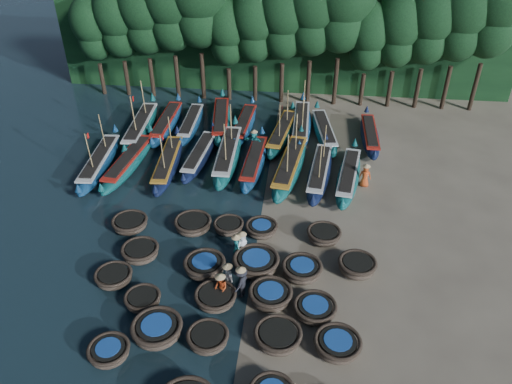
# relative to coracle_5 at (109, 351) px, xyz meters

# --- Properties ---
(ground) EXTENTS (120.00, 120.00, 0.00)m
(ground) POSITION_rel_coracle_5_xyz_m (5.52, 7.78, -0.38)
(ground) COLOR #7F735C
(ground) RESTS_ON ground
(foliage_wall) EXTENTS (40.00, 3.00, 10.00)m
(foliage_wall) POSITION_rel_coracle_5_xyz_m (5.52, 31.28, 4.62)
(foliage_wall) COLOR black
(foliage_wall) RESTS_ON ground
(coracle_5) EXTENTS (2.16, 2.16, 0.66)m
(coracle_5) POSITION_rel_coracle_5_xyz_m (0.00, 0.00, 0.00)
(coracle_5) COLOR brown
(coracle_5) RESTS_ON ground
(coracle_6) EXTENTS (2.59, 2.59, 0.83)m
(coracle_6) POSITION_rel_coracle_5_xyz_m (1.77, 1.31, 0.10)
(coracle_6) COLOR brown
(coracle_6) RESTS_ON ground
(coracle_7) EXTENTS (1.92, 1.92, 0.72)m
(coracle_7) POSITION_rel_coracle_5_xyz_m (4.11, 1.13, 0.03)
(coracle_7) COLOR brown
(coracle_7) RESTS_ON ground
(coracle_8) EXTENTS (2.39, 2.39, 0.74)m
(coracle_8) POSITION_rel_coracle_5_xyz_m (7.19, 1.55, 0.04)
(coracle_8) COLOR brown
(coracle_8) RESTS_ON ground
(coracle_9) EXTENTS (2.48, 2.48, 0.71)m
(coracle_9) POSITION_rel_coracle_5_xyz_m (9.80, 1.40, 0.03)
(coracle_9) COLOR brown
(coracle_9) RESTS_ON ground
(coracle_10) EXTENTS (2.25, 2.25, 0.65)m
(coracle_10) POSITION_rel_coracle_5_xyz_m (-1.37, 4.47, -0.01)
(coracle_10) COLOR brown
(coracle_10) RESTS_ON ground
(coracle_11) EXTENTS (1.97, 1.97, 0.66)m
(coracle_11) POSITION_rel_coracle_5_xyz_m (0.56, 3.10, -0.01)
(coracle_11) COLOR brown
(coracle_11) RESTS_ON ground
(coracle_12) EXTENTS (2.51, 2.51, 0.69)m
(coracle_12) POSITION_rel_coracle_5_xyz_m (4.02, 3.60, 0.01)
(coracle_12) COLOR brown
(coracle_12) RESTS_ON ground
(coracle_13) EXTENTS (2.41, 2.41, 0.81)m
(coracle_13) POSITION_rel_coracle_5_xyz_m (6.65, 3.95, 0.09)
(coracle_13) COLOR brown
(coracle_13) RESTS_ON ground
(coracle_14) EXTENTS (2.25, 2.25, 0.68)m
(coracle_14) POSITION_rel_coracle_5_xyz_m (8.81, 3.38, 0.01)
(coracle_14) COLOR brown
(coracle_14) RESTS_ON ground
(coracle_15) EXTENTS (2.06, 2.06, 0.76)m
(coracle_15) POSITION_rel_coracle_5_xyz_m (-0.57, 6.41, 0.05)
(coracle_15) COLOR brown
(coracle_15) RESTS_ON ground
(coracle_16) EXTENTS (2.42, 2.42, 0.83)m
(coracle_16) POSITION_rel_coracle_5_xyz_m (3.10, 5.65, 0.10)
(coracle_16) COLOR brown
(coracle_16) RESTS_ON ground
(coracle_17) EXTENTS (2.91, 2.91, 0.83)m
(coracle_17) POSITION_rel_coracle_5_xyz_m (5.72, 6.18, 0.10)
(coracle_17) COLOR brown
(coracle_17) RESTS_ON ground
(coracle_18) EXTENTS (2.12, 2.12, 0.82)m
(coracle_18) POSITION_rel_coracle_5_xyz_m (8.11, 5.89, 0.09)
(coracle_18) COLOR brown
(coracle_18) RESTS_ON ground
(coracle_19) EXTENTS (2.04, 2.04, 0.82)m
(coracle_19) POSITION_rel_coracle_5_xyz_m (10.94, 6.49, 0.09)
(coracle_19) COLOR brown
(coracle_19) RESTS_ON ground
(coracle_20) EXTENTS (2.52, 2.52, 0.72)m
(coracle_20) POSITION_rel_coracle_5_xyz_m (-1.91, 8.79, 0.03)
(coracle_20) COLOR brown
(coracle_20) RESTS_ON ground
(coracle_21) EXTENTS (2.25, 2.25, 0.77)m
(coracle_21) POSITION_rel_coracle_5_xyz_m (1.75, 9.06, 0.06)
(coracle_21) COLOR brown
(coracle_21) RESTS_ON ground
(coracle_22) EXTENTS (1.77, 1.77, 0.67)m
(coracle_22) POSITION_rel_coracle_5_xyz_m (3.81, 9.17, 0.00)
(coracle_22) COLOR brown
(coracle_22) RESTS_ON ground
(coracle_23) EXTENTS (1.99, 1.99, 0.69)m
(coracle_23) POSITION_rel_coracle_5_xyz_m (5.71, 9.14, 0.02)
(coracle_23) COLOR brown
(coracle_23) RESTS_ON ground
(coracle_24) EXTENTS (2.32, 2.32, 0.74)m
(coracle_24) POSITION_rel_coracle_5_xyz_m (9.25, 8.91, 0.04)
(coracle_24) COLOR brown
(coracle_24) RESTS_ON ground
(long_boat_0) EXTENTS (1.96, 8.50, 3.61)m
(long_boat_0) POSITION_rel_coracle_5_xyz_m (-6.07, 15.04, 0.19)
(long_boat_0) COLOR navy
(long_boat_0) RESTS_ON ground
(long_boat_1) EXTENTS (2.31, 8.45, 1.49)m
(long_boat_1) POSITION_rel_coracle_5_xyz_m (-4.07, 15.30, 0.19)
(long_boat_1) COLOR #0E5251
(long_boat_1) RESTS_ON ground
(long_boat_2) EXTENTS (1.96, 8.26, 3.52)m
(long_boat_2) POSITION_rel_coracle_5_xyz_m (-1.37, 15.43, 0.18)
(long_boat_2) COLOR #0E1034
(long_boat_2) RESTS_ON ground
(long_boat_3) EXTENTS (1.98, 7.65, 1.35)m
(long_boat_3) POSITION_rel_coracle_5_xyz_m (0.57, 16.80, 0.13)
(long_boat_3) COLOR #0E1034
(long_boat_3) RESTS_ON ground
(long_boat_4) EXTENTS (1.76, 9.17, 3.89)m
(long_boat_4) POSITION_rel_coracle_5_xyz_m (2.56, 16.88, 0.24)
(long_boat_4) COLOR #0E5251
(long_boat_4) RESTS_ON ground
(long_boat_5) EXTENTS (1.78, 7.99, 1.41)m
(long_boat_5) POSITION_rel_coracle_5_xyz_m (4.49, 16.25, 0.15)
(long_boat_5) COLOR navy
(long_boat_5) RESTS_ON ground
(long_boat_6) EXTENTS (2.83, 9.12, 3.91)m
(long_boat_6) POSITION_rel_coracle_5_xyz_m (6.98, 15.85, 0.24)
(long_boat_6) COLOR #0E5251
(long_boat_6) RESTS_ON ground
(long_boat_7) EXTENTS (2.31, 8.14, 3.48)m
(long_boat_7) POSITION_rel_coracle_5_xyz_m (8.99, 15.40, 0.17)
(long_boat_7) COLOR #0E1034
(long_boat_7) RESTS_ON ground
(long_boat_8) EXTENTS (2.55, 7.91, 1.41)m
(long_boat_8) POSITION_rel_coracle_5_xyz_m (10.88, 15.12, 0.15)
(long_boat_8) COLOR #0E5251
(long_boat_8) RESTS_ON ground
(long_boat_9) EXTENTS (2.06, 9.14, 3.89)m
(long_boat_9) POSITION_rel_coracle_5_xyz_m (-4.80, 20.44, 0.23)
(long_boat_9) COLOR #0E5251
(long_boat_9) RESTS_ON ground
(long_boat_10) EXTENTS (1.51, 8.22, 1.45)m
(long_boat_10) POSITION_rel_coracle_5_xyz_m (-3.03, 21.48, 0.17)
(long_boat_10) COLOR navy
(long_boat_10) RESTS_ON ground
(long_boat_11) EXTENTS (1.43, 7.62, 1.34)m
(long_boat_11) POSITION_rel_coracle_5_xyz_m (-1.11, 21.65, 0.13)
(long_boat_11) COLOR navy
(long_boat_11) RESTS_ON ground
(long_boat_12) EXTENTS (2.66, 8.75, 1.55)m
(long_boat_12) POSITION_rel_coracle_5_xyz_m (1.17, 22.34, 0.21)
(long_boat_12) COLOR #0E5251
(long_boat_12) RESTS_ON ground
(long_boat_13) EXTENTS (1.84, 7.79, 1.37)m
(long_boat_13) POSITION_rel_coracle_5_xyz_m (3.08, 21.89, 0.14)
(long_boat_13) COLOR navy
(long_boat_13) RESTS_ON ground
(long_boat_14) EXTENTS (2.68, 8.24, 3.54)m
(long_boat_14) POSITION_rel_coracle_5_xyz_m (6.15, 20.75, 0.18)
(long_boat_14) COLOR #0E5251
(long_boat_14) RESTS_ON ground
(long_boat_15) EXTENTS (1.58, 8.85, 3.76)m
(long_boat_15) POSITION_rel_coracle_5_xyz_m (7.54, 22.24, 0.21)
(long_boat_15) COLOR navy
(long_boat_15) RESTS_ON ground
(long_boat_16) EXTENTS (2.62, 7.92, 1.41)m
(long_boat_16) POSITION_rel_coracle_5_xyz_m (9.33, 21.37, 0.15)
(long_boat_16) COLOR #0E5251
(long_boat_16) RESTS_ON ground
(long_boat_17) EXTENTS (1.33, 7.54, 1.33)m
(long_boat_17) POSITION_rel_coracle_5_xyz_m (12.76, 21.17, 0.12)
(long_boat_17) COLOR #0E1034
(long_boat_17) RESTS_ON ground
(fisherman_0) EXTENTS (0.82, 0.92, 1.77)m
(fisherman_0) POSITION_rel_coracle_5_xyz_m (4.85, 7.15, 0.47)
(fisherman_0) COLOR silver
(fisherman_0) RESTS_ON ground
(fisherman_1) EXTENTS (0.61, 0.67, 1.74)m
(fisherman_1) POSITION_rel_coracle_5_xyz_m (4.59, 6.89, 0.51)
(fisherman_1) COLOR #1B7472
(fisherman_1) RESTS_ON ground
(fisherman_2) EXTENTS (0.85, 0.92, 1.71)m
(fisherman_2) POSITION_rel_coracle_5_xyz_m (4.24, 3.93, 0.43)
(fisherman_2) COLOR #D1491B
(fisherman_2) RESTS_ON ground
(fisherman_3) EXTENTS (1.03, 1.30, 1.96)m
(fisherman_3) POSITION_rel_coracle_5_xyz_m (5.19, 4.24, 0.53)
(fisherman_3) COLOR black
(fisherman_3) RESTS_ON ground
(fisherman_4) EXTENTS (0.84, 0.94, 1.73)m
(fisherman_4) POSITION_rel_coracle_5_xyz_m (4.47, 4.66, 0.46)
(fisherman_4) COLOR silver
(fisherman_4) RESTS_ON ground
(fisherman_5) EXTENTS (1.61, 1.16, 1.88)m
(fisherman_5) POSITION_rel_coracle_5_xyz_m (4.24, 18.61, 0.49)
(fisherman_5) COLOR #1B7472
(fisherman_5) RESTS_ON ground
(fisherman_6) EXTENTS (0.83, 0.60, 1.76)m
(fisherman_6) POSITION_rel_coracle_5_xyz_m (11.92, 14.85, 0.47)
(fisherman_6) COLOR #D1491B
(fisherman_6) RESTS_ON ground
(tree_0) EXTENTS (3.68, 3.68, 8.68)m
(tree_0) POSITION_rel_coracle_5_xyz_m (-10.48, 27.78, 5.59)
(tree_0) COLOR black
(tree_0) RESTS_ON ground
(tree_1) EXTENTS (4.09, 4.09, 9.65)m
(tree_1) POSITION_rel_coracle_5_xyz_m (-8.18, 27.78, 6.26)
(tree_1) COLOR black
(tree_1) RESTS_ON ground
(tree_2) EXTENTS (4.51, 4.51, 10.63)m
(tree_2) POSITION_rel_coracle_5_xyz_m (-5.88, 27.78, 6.94)
(tree_2) COLOR black
(tree_2) RESTS_ON ground
(tree_3) EXTENTS (4.92, 4.92, 11.60)m
(tree_3) POSITION_rel_coracle_5_xyz_m (-3.58, 27.78, 7.61)
(tree_3) COLOR black
(tree_3) RESTS_ON ground
(tree_5) EXTENTS (3.68, 3.68, 8.68)m
(tree_5) POSITION_rel_coracle_5_xyz_m (1.02, 27.78, 5.59)
(tree_5) COLOR black
(tree_5) RESTS_ON ground
(tree_6) EXTENTS (4.09, 4.09, 9.65)m
(tree_6) POSITION_rel_coracle_5_xyz_m (3.32, 27.78, 6.26)
(tree_6) COLOR black
(tree_6) RESTS_ON ground
(tree_7) EXTENTS (4.51, 4.51, 10.63)m
(tree_7) POSITION_rel_coracle_5_xyz_m (5.62, 27.78, 6.94)
(tree_7) COLOR black
(tree_7) RESTS_ON ground
(tree_8) EXTENTS (4.92, 4.92, 11.60)m
(tree_8) POSITION_rel_coracle_5_xyz_m (7.92, 27.78, 7.61)
(tree_8) COLOR black
(tree_8) RESTS_ON ground
(tree_9) EXTENTS (5.34, 5.34, 12.58)m
(tree_9) POSITION_rel_coracle_5_xyz_m (10.22, 27.78, 8.29)
(tree_9) COLOR black
(tree_9) RESTS_ON ground
(tree_10) EXTENTS (3.68, 3.68, 8.68)m
(tree_10) POSITION_rel_coracle_5_xyz_m (12.52, 27.78, 5.59)
(tree_10) COLOR black
(tree_10) RESTS_ON ground
(tree_11) EXTENTS (4.09, 4.09, 9.65)m
(tree_11) POSITION_rel_coracle_5_xyz_m (14.82, 27.78, 6.26)
(tree_11) COLOR black
(tree_11) RESTS_ON ground
(tree_12) EXTENTS (4.51, 4.51, 10.63)m
(tree_12) POSITION_rel_coracle_5_xyz_m (17.12, 27.78, 6.94)
(tree_12) COLOR black
(tree_12) RESTS_ON ground
(tree_13) EXTENTS (4.92, 4.92, 11.60)m
(tree_13) POSITION_rel_coracle_5_xyz_m (19.42, 27.78, 7.61)
(tree_13) COLOR black
(tree_13) RESTS_ON ground
(tree_14) EXTENTS (5.34, 5.34, 12.58)m
(tree_14) POSITION_rel_coracle_5_xyz_m (21.72, 27.78, 8.29)
(tree_14) COLOR black
(tree_14) RESTS_ON ground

